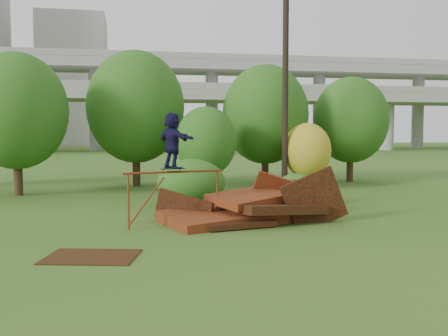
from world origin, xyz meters
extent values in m
plane|color=#2D5116|center=(0.00, 0.00, 0.00)|extent=(240.00, 240.00, 0.00)
cube|color=#48230D|center=(-0.85, 1.56, 0.18)|extent=(4.11, 3.28, 0.60)
cube|color=black|center=(0.65, 1.26, 0.42)|extent=(2.95, 2.29, 0.51)
cube|color=#48230D|center=(-0.05, 1.76, 0.70)|extent=(2.80, 2.50, 0.49)
cube|color=black|center=(1.75, 1.06, 0.65)|extent=(2.14, 0.13, 2.08)
cube|color=#48230D|center=(0.95, 2.56, 0.55)|extent=(1.95, 0.49, 1.87)
cube|color=black|center=(-2.05, 1.96, 0.35)|extent=(1.72, 1.16, 1.26)
cube|color=black|center=(-0.55, 0.36, 0.12)|extent=(2.06, 0.60, 0.17)
cube|color=#48230D|center=(1.35, 2.26, 0.95)|extent=(0.93, 1.44, 0.38)
cylinder|color=maroon|center=(-3.67, 0.87, 0.78)|extent=(0.06, 0.06, 1.56)
cylinder|color=maroon|center=(-1.09, 1.55, 0.78)|extent=(0.06, 0.06, 1.56)
cylinder|color=maroon|center=(-2.38, 1.21, 1.56)|extent=(2.89, 0.82, 0.06)
cube|color=black|center=(-2.43, 1.20, 1.65)|extent=(0.71, 0.35, 0.02)
cylinder|color=silver|center=(-2.65, 1.06, 1.62)|extent=(0.06, 0.04, 0.05)
cylinder|color=silver|center=(-2.68, 1.20, 1.62)|extent=(0.06, 0.04, 0.05)
cylinder|color=silver|center=(-2.17, 1.19, 1.62)|extent=(0.06, 0.04, 0.05)
cylinder|color=silver|center=(-2.21, 1.33, 1.62)|extent=(0.06, 0.04, 0.05)
imported|color=#141139|center=(-2.43, 1.20, 2.46)|extent=(1.16, 1.50, 1.59)
cube|color=#351E0B|center=(-4.44, -2.03, 0.01)|extent=(2.18, 1.77, 0.03)
cylinder|color=black|center=(-8.36, 9.54, 0.99)|extent=(0.37, 0.37, 1.99)
ellipsoid|color=#154913|center=(-8.36, 9.54, 3.60)|extent=(4.31, 4.31, 4.96)
cylinder|color=black|center=(-3.35, 12.44, 1.07)|extent=(0.38, 0.38, 2.14)
ellipsoid|color=#154913|center=(-3.35, 12.44, 3.97)|extent=(4.86, 4.86, 5.59)
cylinder|color=black|center=(-0.28, 9.29, 0.63)|extent=(0.31, 0.31, 1.26)
ellipsoid|color=#154913|center=(-0.28, 9.29, 2.29)|extent=(2.75, 2.75, 3.16)
cylinder|color=black|center=(3.26, 12.21, 0.98)|extent=(0.37, 0.37, 1.96)
ellipsoid|color=#154913|center=(3.26, 12.21, 3.63)|extent=(4.47, 4.47, 5.14)
cylinder|color=black|center=(4.65, 9.72, 0.49)|extent=(0.28, 0.28, 0.98)
ellipsoid|color=#A58C19|center=(4.65, 9.72, 1.84)|extent=(2.28, 2.28, 2.63)
cylinder|color=black|center=(8.18, 12.65, 0.93)|extent=(0.36, 0.36, 1.85)
ellipsoid|color=#154913|center=(8.18, 12.65, 3.38)|extent=(4.07, 4.07, 4.68)
ellipsoid|color=#154913|center=(-1.44, 5.11, 0.87)|extent=(2.50, 2.31, 1.73)
ellipsoid|color=#154913|center=(2.40, 4.57, 0.59)|extent=(1.66, 1.52, 1.18)
cylinder|color=black|center=(3.45, 9.42, 4.91)|extent=(0.28, 0.28, 9.82)
cube|color=gray|center=(0.00, 60.00, 8.00)|extent=(160.00, 9.00, 1.40)
cube|color=gray|center=(0.00, 66.00, 13.00)|extent=(160.00, 9.00, 1.40)
cylinder|color=gray|center=(-18.00, 60.00, 4.00)|extent=(2.20, 2.20, 8.00)
cylinder|color=gray|center=(0.00, 60.00, 4.00)|extent=(2.20, 2.20, 8.00)
cylinder|color=gray|center=(18.00, 60.00, 4.00)|extent=(2.20, 2.20, 8.00)
cube|color=#9E9E99|center=(-16.00, 102.00, 14.00)|extent=(14.00, 14.00, 28.00)
camera|label=1|loc=(-3.54, -12.91, 2.66)|focal=40.00mm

